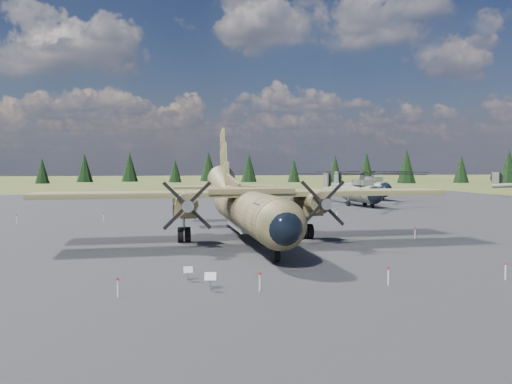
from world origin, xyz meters
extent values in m
plane|color=brown|center=(0.00, 0.00, 0.00)|extent=(500.00, 500.00, 0.00)
cube|color=#545459|center=(0.00, 10.00, 0.00)|extent=(120.00, 120.00, 0.04)
cylinder|color=#434424|center=(3.86, 0.32, 2.33)|extent=(3.20, 18.32, 2.84)
sphere|color=#434424|center=(4.04, -8.81, 2.33)|extent=(2.84, 2.84, 2.79)
sphere|color=black|center=(4.05, -9.37, 2.28)|extent=(2.09, 2.09, 2.05)
cube|color=black|center=(4.01, -7.19, 3.10)|extent=(2.06, 1.66, 0.56)
cone|color=#434424|center=(3.62, 12.29, 3.40)|extent=(2.92, 7.03, 4.27)
cube|color=#96999B|center=(3.84, 1.33, 1.17)|extent=(2.05, 6.13, 0.51)
cube|color=#393F21|center=(3.85, 0.83, 3.50)|extent=(29.50, 4.03, 0.36)
cube|color=#434424|center=(3.85, 0.83, 3.72)|extent=(6.16, 3.77, 0.36)
cylinder|color=#434424|center=(-0.71, 0.43, 2.94)|extent=(1.63, 5.31, 1.52)
cube|color=#434424|center=(-0.73, 1.24, 2.28)|extent=(1.59, 3.48, 0.81)
cone|color=gray|center=(-0.64, -2.87, 2.94)|extent=(0.79, 0.93, 0.77)
cylinder|color=black|center=(-0.73, 1.24, 0.56)|extent=(0.92, 1.13, 1.12)
cylinder|color=#434424|center=(8.42, 0.61, 2.94)|extent=(1.63, 5.31, 1.52)
cube|color=#434424|center=(8.41, 1.42, 2.28)|extent=(1.59, 3.48, 0.81)
cone|color=gray|center=(8.49, -2.69, 2.94)|extent=(0.79, 0.93, 0.77)
cylinder|color=black|center=(8.41, 1.42, 0.56)|extent=(0.92, 1.13, 1.12)
cube|color=#434424|center=(3.70, 8.44, 4.01)|extent=(0.44, 7.67, 1.70)
cube|color=#393F21|center=(3.61, 12.80, 3.45)|extent=(9.79, 2.43, 0.22)
cylinder|color=gray|center=(4.02, -7.60, 1.29)|extent=(0.14, 0.14, 0.91)
cylinder|color=black|center=(4.02, -7.60, 0.56)|extent=(0.37, 0.96, 0.95)
cylinder|color=slate|center=(23.91, 28.68, 1.76)|extent=(3.31, 7.10, 2.37)
sphere|color=black|center=(24.39, 25.29, 1.71)|extent=(2.47, 2.47, 2.18)
sphere|color=slate|center=(23.43, 32.06, 1.76)|extent=(2.47, 2.47, 2.18)
cube|color=slate|center=(23.96, 28.30, 3.27)|extent=(2.03, 3.23, 0.71)
cylinder|color=gray|center=(23.96, 28.30, 3.99)|extent=(0.39, 0.39, 0.95)
cylinder|color=slate|center=(22.93, 35.58, 2.09)|extent=(1.93, 8.13, 1.36)
cube|color=slate|center=(22.42, 39.10, 3.27)|extent=(0.39, 1.34, 2.28)
cylinder|color=black|center=(22.75, 39.15, 3.27)|extent=(0.40, 2.45, 2.47)
cylinder|color=black|center=(24.31, 25.86, 0.38)|extent=(0.35, 0.68, 0.65)
cylinder|color=black|center=(22.48, 29.62, 0.38)|extent=(0.39, 0.79, 0.76)
cylinder|color=gray|center=(22.48, 29.62, 0.88)|extent=(0.15, 0.15, 1.38)
cylinder|color=black|center=(25.02, 29.98, 0.38)|extent=(0.39, 0.79, 0.76)
cylinder|color=gray|center=(25.02, 29.98, 0.88)|extent=(0.15, 0.15, 1.38)
cylinder|color=slate|center=(30.95, 41.52, 1.80)|extent=(3.84, 7.36, 2.43)
sphere|color=black|center=(31.68, 38.09, 1.75)|extent=(2.66, 2.66, 2.24)
sphere|color=slate|center=(30.22, 44.94, 1.80)|extent=(2.66, 2.66, 2.24)
cube|color=slate|center=(31.03, 41.13, 3.36)|extent=(2.27, 3.39, 0.73)
cylinder|color=gray|center=(31.03, 41.13, 4.09)|extent=(0.42, 0.42, 0.97)
cylinder|color=slate|center=(29.46, 48.51, 2.14)|extent=(2.53, 8.30, 1.39)
cube|color=slate|center=(28.70, 52.08, 3.36)|extent=(0.49, 1.38, 2.34)
cylinder|color=black|center=(29.03, 52.15, 3.36)|extent=(0.58, 2.49, 2.53)
cylinder|color=black|center=(31.56, 38.66, 0.39)|extent=(0.40, 0.70, 0.66)
cylinder|color=black|center=(29.43, 42.38, 0.39)|extent=(0.45, 0.82, 0.78)
cylinder|color=gray|center=(29.43, 42.38, 0.90)|extent=(0.16, 0.16, 1.41)
cylinder|color=black|center=(31.99, 42.93, 0.39)|extent=(0.45, 0.82, 0.78)
cylinder|color=gray|center=(31.99, 42.93, 0.90)|extent=(0.16, 0.16, 1.41)
cube|color=slate|center=(57.49, 47.13, 3.25)|extent=(0.72, 1.29, 2.26)
cylinder|color=black|center=(57.79, 47.27, 3.25)|extent=(1.05, 2.26, 2.45)
cube|color=gray|center=(-0.11, -12.87, 0.32)|extent=(0.11, 0.11, 0.64)
cube|color=silver|center=(-0.11, -12.93, 0.63)|extent=(0.55, 0.32, 0.36)
cube|color=gray|center=(-0.99, -10.84, 0.27)|extent=(0.09, 0.09, 0.54)
cube|color=silver|center=(-0.99, -10.89, 0.53)|extent=(0.45, 0.23, 0.31)
cylinder|color=silver|center=(-4.00, -13.50, 0.40)|extent=(0.07, 0.07, 0.80)
cylinder|color=#AF1220|center=(-4.00, -13.50, 0.80)|extent=(0.12, 0.12, 0.10)
cylinder|color=silver|center=(2.00, -13.50, 0.40)|extent=(0.07, 0.07, 0.80)
cylinder|color=#AF1220|center=(2.00, -13.50, 0.80)|extent=(0.12, 0.12, 0.10)
cylinder|color=silver|center=(8.00, -13.50, 0.40)|extent=(0.07, 0.07, 0.80)
cylinder|color=#AF1220|center=(8.00, -13.50, 0.80)|extent=(0.12, 0.12, 0.10)
cylinder|color=silver|center=(14.00, -13.50, 0.40)|extent=(0.07, 0.07, 0.80)
cylinder|color=#AF1220|center=(14.00, -13.50, 0.80)|extent=(0.12, 0.12, 0.10)
cylinder|color=silver|center=(-16.00, 16.00, 0.40)|extent=(0.07, 0.07, 0.80)
cylinder|color=#AF1220|center=(-16.00, 16.00, 0.80)|extent=(0.12, 0.12, 0.10)
cylinder|color=silver|center=(-8.00, 16.00, 0.40)|extent=(0.07, 0.07, 0.80)
cylinder|color=#AF1220|center=(-8.00, 16.00, 0.80)|extent=(0.12, 0.12, 0.10)
cylinder|color=silver|center=(0.00, 16.00, 0.40)|extent=(0.07, 0.07, 0.80)
cylinder|color=#AF1220|center=(0.00, 16.00, 0.80)|extent=(0.12, 0.12, 0.10)
cylinder|color=silver|center=(8.00, 16.00, 0.40)|extent=(0.07, 0.07, 0.80)
cylinder|color=#AF1220|center=(8.00, 16.00, 0.80)|extent=(0.12, 0.12, 0.10)
cylinder|color=silver|center=(16.00, 16.00, 0.40)|extent=(0.07, 0.07, 0.80)
cylinder|color=#AF1220|center=(16.00, 16.00, 0.80)|extent=(0.12, 0.12, 0.10)
cylinder|color=silver|center=(16.50, 0.00, 0.40)|extent=(0.07, 0.07, 0.80)
cylinder|color=#AF1220|center=(16.50, 0.00, 0.80)|extent=(0.12, 0.12, 0.10)
cone|color=black|center=(103.09, 103.72, 5.31)|extent=(5.95, 5.95, 10.62)
cone|color=black|center=(93.20, 113.56, 4.54)|extent=(5.08, 5.08, 9.07)
cone|color=black|center=(74.12, 113.85, 5.48)|extent=(6.14, 6.14, 10.97)
cone|color=black|center=(67.97, 131.55, 5.20)|extent=(5.82, 5.82, 10.40)
cone|color=black|center=(55.24, 128.33, 4.64)|extent=(5.20, 5.20, 9.28)
cone|color=black|center=(41.27, 130.42, 3.89)|extent=(4.35, 4.35, 7.77)
cone|color=black|center=(26.41, 134.95, 4.94)|extent=(5.53, 5.53, 9.88)
cone|color=black|center=(13.42, 145.67, 5.46)|extent=(6.12, 6.12, 10.92)
cone|color=black|center=(1.31, 135.65, 3.91)|extent=(4.37, 4.37, 7.81)
cone|color=black|center=(-14.30, 146.25, 5.17)|extent=(5.79, 5.79, 10.34)
cone|color=black|center=(-29.08, 143.64, 4.91)|extent=(5.50, 5.50, 9.82)
cone|color=black|center=(-40.05, 131.64, 3.97)|extent=(4.45, 4.45, 7.94)
camera|label=1|loc=(-2.03, -34.63, 5.48)|focal=35.00mm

